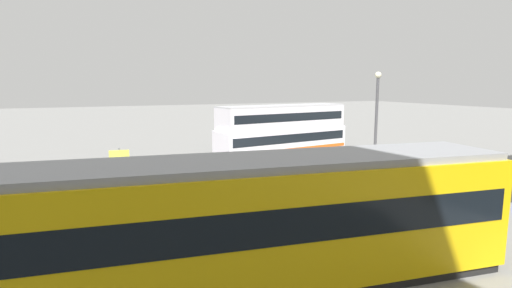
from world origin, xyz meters
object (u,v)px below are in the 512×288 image
at_px(double_decker_bus, 282,130).
at_px(pedestrian_crossing, 324,172).
at_px(pedestrian_near_railing, 241,165).
at_px(info_sign, 120,164).
at_px(street_lamp, 376,117).
at_px(tram_yellow, 266,220).

height_order(double_decker_bus, pedestrian_crossing, double_decker_bus).
xyz_separation_m(pedestrian_near_railing, pedestrian_crossing, (-3.13, 3.46, 0.01)).
xyz_separation_m(info_sign, street_lamp, (-13.65, 2.00, 1.98)).
bearing_deg(pedestrian_crossing, street_lamp, -164.73).
relative_size(double_decker_bus, info_sign, 4.53).
bearing_deg(info_sign, street_lamp, 171.68).
bearing_deg(pedestrian_crossing, tram_yellow, 47.43).
bearing_deg(double_decker_bus, street_lamp, 96.61).
distance_m(pedestrian_near_railing, info_sign, 6.42).
height_order(pedestrian_crossing, info_sign, info_sign).
distance_m(tram_yellow, street_lamp, 13.94).
xyz_separation_m(pedestrian_crossing, info_sign, (9.51, -3.12, 0.60)).
distance_m(double_decker_bus, info_sign, 14.52).
relative_size(pedestrian_near_railing, info_sign, 0.73).
bearing_deg(tram_yellow, double_decker_bus, -118.98).
distance_m(tram_yellow, info_sign, 10.85).
bearing_deg(street_lamp, pedestrian_crossing, 15.27).
height_order(tram_yellow, pedestrian_crossing, tram_yellow).
distance_m(double_decker_bus, tram_yellow, 20.28).
relative_size(pedestrian_crossing, info_sign, 0.74).
bearing_deg(tram_yellow, pedestrian_crossing, -132.57).
distance_m(pedestrian_near_railing, street_lamp, 8.06).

